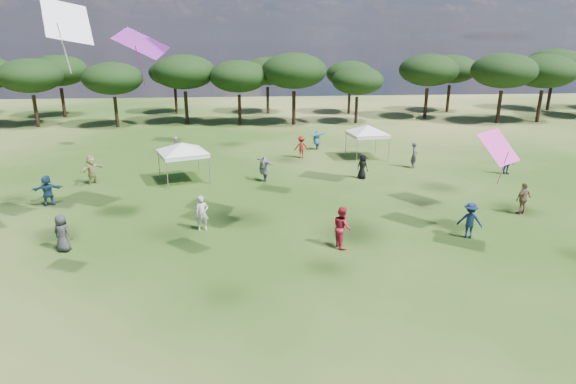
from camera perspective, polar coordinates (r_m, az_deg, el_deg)
The scene contains 4 objects.
tree_line at distance 55.42m, azimuth -0.54°, elevation 14.11°, with size 108.78×17.63×7.77m.
tent_left at distance 31.96m, azimuth -12.44°, elevation 5.51°, with size 5.46×5.46×2.90m.
tent_right at distance 37.94m, azimuth 9.43°, elevation 7.64°, with size 5.49×5.49×2.92m.
festival_crowd at distance 30.72m, azimuth -2.38°, elevation 2.37°, with size 30.44×21.06×1.92m.
Camera 1 is at (-1.86, -7.73, 9.12)m, focal length 30.00 mm.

